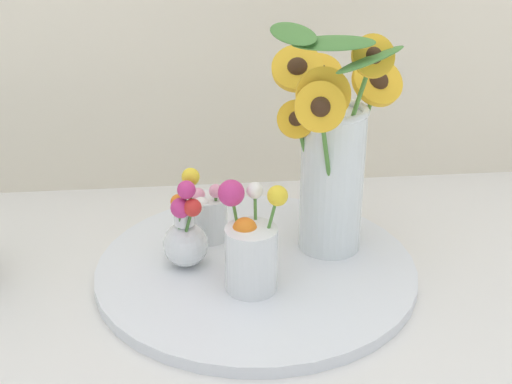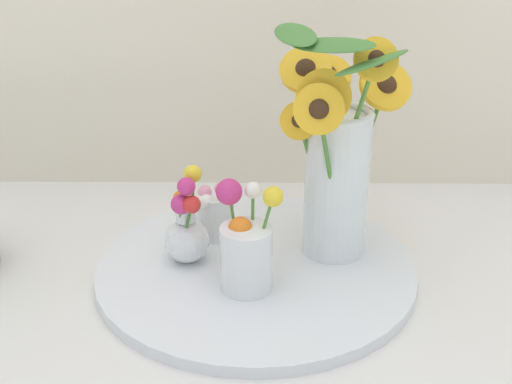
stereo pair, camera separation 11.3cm
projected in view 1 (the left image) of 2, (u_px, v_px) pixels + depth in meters
The scene contains 6 objects.
ground_plane at pixel (247, 309), 1.11m from camera, with size 6.00×6.00×0.00m, color silver.
serving_tray at pixel (256, 270), 1.20m from camera, with size 0.53×0.53×0.02m.
mason_jar_sunflowers at pixel (332, 156), 1.18m from camera, with size 0.24×0.23×0.39m.
vase_small_center at pixel (250, 248), 1.10m from camera, with size 0.10×0.10×0.17m.
vase_bulb_right at pixel (186, 232), 1.17m from camera, with size 0.08×0.08×0.17m.
vase_small_back at pixel (208, 215), 1.26m from camera, with size 0.07×0.07×0.11m.
Camera 1 is at (-0.08, -0.92, 0.64)m, focal length 50.00 mm.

